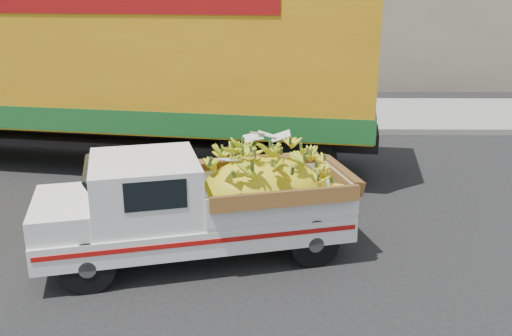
{
  "coord_description": "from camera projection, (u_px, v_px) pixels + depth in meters",
  "views": [
    {
      "loc": [
        2.85,
        -6.66,
        3.67
      ],
      "look_at": [
        2.77,
        1.52,
        1.03
      ],
      "focal_mm": 40.0,
      "sensor_mm": 36.0,
      "label": 1
    }
  ],
  "objects": [
    {
      "name": "ground",
      "position": [
        45.0,
        277.0,
        7.49
      ],
      "size": [
        100.0,
        100.0,
        0.0
      ],
      "primitive_type": "plane",
      "color": "black",
      "rests_on": "ground"
    },
    {
      "name": "curb",
      "position": [
        151.0,
        130.0,
        14.73
      ],
      "size": [
        60.0,
        0.25,
        0.15
      ],
      "primitive_type": "cube",
      "color": "gray",
      "rests_on": "ground"
    },
    {
      "name": "sidewalk",
      "position": [
        164.0,
        113.0,
        16.73
      ],
      "size": [
        60.0,
        4.0,
        0.14
      ],
      "primitive_type": "cube",
      "color": "gray",
      "rests_on": "ground"
    },
    {
      "name": "pickup_truck",
      "position": [
        218.0,
        201.0,
        7.93
      ],
      "size": [
        4.47,
        2.54,
        1.48
      ],
      "rotation": [
        0.0,
        0.0,
        0.25
      ],
      "color": "black",
      "rests_on": "ground"
    },
    {
      "name": "semi_trailer",
      "position": [
        88.0,
        63.0,
        11.77
      ],
      "size": [
        12.07,
        4.43,
        3.8
      ],
      "rotation": [
        0.0,
        0.0,
        -0.17
      ],
      "color": "black",
      "rests_on": "ground"
    }
  ]
}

